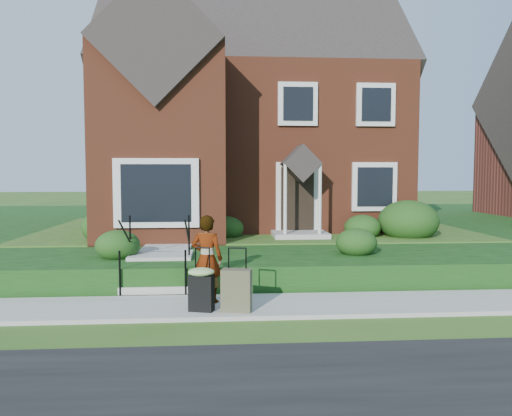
{
  "coord_description": "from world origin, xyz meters",
  "views": [
    {
      "loc": [
        -1.15,
        -9.13,
        2.52
      ],
      "look_at": [
        -0.35,
        2.0,
        1.74
      ],
      "focal_mm": 35.0,
      "sensor_mm": 36.0,
      "label": 1
    }
  ],
  "objects": [
    {
      "name": "woman",
      "position": [
        -1.4,
        0.22,
        0.91
      ],
      "size": [
        0.69,
        0.55,
        1.66
      ],
      "primitive_type": "imported",
      "rotation": [
        0.0,
        0.0,
        2.85
      ],
      "color": "#999999",
      "rests_on": "sidewalk"
    },
    {
      "name": "foundation_shrubs",
      "position": [
        1.05,
        4.9,
        1.11
      ],
      "size": [
        10.43,
        4.43,
        1.25
      ],
      "color": "#113610",
      "rests_on": "terrace"
    },
    {
      "name": "walkway",
      "position": [
        -2.5,
        5.0,
        0.63
      ],
      "size": [
        1.2,
        6.0,
        0.06
      ],
      "primitive_type": "cube",
      "color": "#9E9B93",
      "rests_on": "terrace"
    },
    {
      "name": "suitcase_black",
      "position": [
        -1.49,
        -0.39,
        0.52
      ],
      "size": [
        0.55,
        0.5,
        1.13
      ],
      "rotation": [
        0.0,
        0.0,
        -0.28
      ],
      "color": "black",
      "rests_on": "sidewalk"
    },
    {
      "name": "ground",
      "position": [
        0.0,
        0.0,
        0.0
      ],
      "size": [
        120.0,
        120.0,
        0.0
      ],
      "primitive_type": "plane",
      "color": "#2D5119",
      "rests_on": "ground"
    },
    {
      "name": "suitcase_olive",
      "position": [
        -0.87,
        -0.46,
        0.46
      ],
      "size": [
        0.57,
        0.39,
        1.13
      ],
      "rotation": [
        0.0,
        0.0,
        -0.21
      ],
      "color": "brown",
      "rests_on": "sidewalk"
    },
    {
      "name": "terrace",
      "position": [
        4.0,
        10.9,
        0.3
      ],
      "size": [
        44.0,
        20.0,
        0.6
      ],
      "primitive_type": "cube",
      "color": "#11370F",
      "rests_on": "ground"
    },
    {
      "name": "main_house",
      "position": [
        -0.21,
        9.61,
        5.26
      ],
      "size": [
        10.4,
        10.2,
        9.4
      ],
      "color": "brown",
      "rests_on": "terrace"
    },
    {
      "name": "front_steps",
      "position": [
        -2.5,
        1.84,
        0.47
      ],
      "size": [
        1.4,
        2.02,
        1.5
      ],
      "color": "#9E9B93",
      "rests_on": "ground"
    },
    {
      "name": "sidewalk",
      "position": [
        0.0,
        0.0,
        0.04
      ],
      "size": [
        60.0,
        1.6,
        0.08
      ],
      "primitive_type": "cube",
      "color": "#9E9B93",
      "rests_on": "ground"
    }
  ]
}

